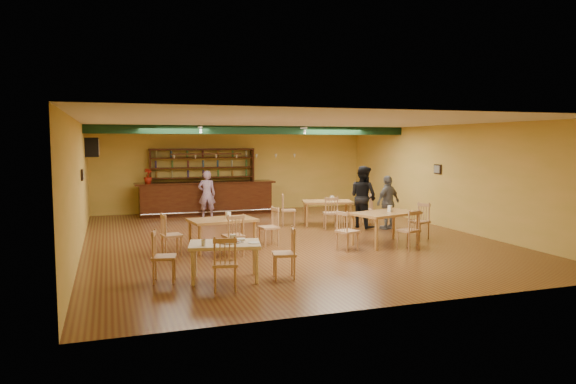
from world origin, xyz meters
name	(u,v)px	position (x,y,z in m)	size (l,w,h in m)	color
floor	(285,238)	(0.00, 0.00, 0.00)	(12.00, 12.00, 0.00)	#5B2E1A
ceiling_beam	(256,130)	(0.00, 2.80, 2.87)	(10.00, 0.30, 0.25)	black
track_rail_left	(195,128)	(-1.80, 3.40, 2.94)	(0.05, 2.50, 0.05)	white
track_rail_right	(293,129)	(1.40, 3.40, 2.94)	(0.05, 2.50, 0.05)	white
ac_unit	(92,147)	(-4.80, 4.20, 2.35)	(0.34, 0.70, 0.48)	white
picture_left	(82,175)	(-4.97, 1.00, 1.70)	(0.04, 0.34, 0.28)	black
picture_right	(438,169)	(4.97, 0.50, 1.70)	(0.04, 0.34, 0.28)	black
bar_counter	(206,198)	(-1.17, 5.15, 0.56)	(4.79, 0.85, 1.13)	#34100A
back_bar_hutch	(203,180)	(-1.17, 5.78, 1.14)	(3.70, 0.40, 2.28)	#34100A
poinsettia	(148,176)	(-3.11, 5.15, 1.38)	(0.28, 0.28, 0.50)	#A31E0F
dining_table_b	(327,213)	(1.90, 1.68, 0.37)	(1.46, 0.88, 0.73)	#A7713B
dining_table_c	(222,234)	(-1.89, -1.01, 0.37)	(1.48, 0.89, 0.74)	#A7713B
dining_table_d	(385,228)	(2.04, -1.62, 0.40)	(1.60, 0.96, 0.80)	#A7713B
near_table	(225,261)	(-2.39, -3.62, 0.34)	(1.28, 0.82, 0.68)	beige
pizza_tray	(230,242)	(-2.29, -3.62, 0.69)	(0.40, 0.40, 0.01)	silver
parmesan_shaker	(203,243)	(-2.80, -3.76, 0.74)	(0.07, 0.07, 0.11)	#EAE5C6
napkin_stack	(239,239)	(-2.07, -3.44, 0.70)	(0.20, 0.15, 0.03)	white
pizza_server	(236,241)	(-2.16, -3.57, 0.70)	(0.32, 0.09, 0.00)	silver
side_plate	(254,243)	(-1.88, -3.80, 0.69)	(0.22, 0.22, 0.01)	white
patron_bar	(207,194)	(-1.29, 4.33, 0.79)	(0.57, 0.38, 1.57)	purple
patron_right_a	(363,197)	(2.70, 0.88, 0.91)	(0.88, 0.69, 1.82)	black
patron_right_b	(388,202)	(3.24, 0.38, 0.78)	(0.91, 0.38, 1.55)	slate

